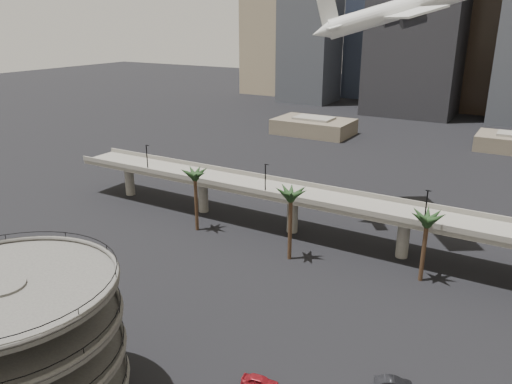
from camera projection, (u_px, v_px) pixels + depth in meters
The scene contains 7 objects.
parking_ramp at pixel (12, 341), 50.19m from camera, with size 22.20×22.20×17.35m.
overpass at pixel (346, 207), 92.67m from camera, with size 130.00×9.30×14.70m.
palm_trees at pixel (398, 213), 79.43m from camera, with size 76.40×18.40×14.00m.
low_buildings at pixel (463, 142), 161.74m from camera, with size 135.00×27.50×6.80m.
airborne_jet at pixel (403, 9), 90.62m from camera, with size 30.49×28.62×12.61m.
car_a at pixel (260, 382), 57.67m from camera, with size 1.76×4.38×1.49m, color maroon.
car_b at pixel (394, 384), 57.41m from camera, with size 1.52×4.37×1.44m, color black.
Camera 1 is at (29.81, -28.01, 40.46)m, focal length 35.00 mm.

